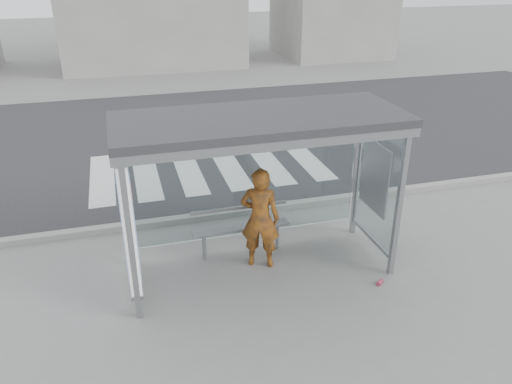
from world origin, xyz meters
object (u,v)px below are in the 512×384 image
bench (241,227)px  bus_shelter (235,158)px  soda_can (380,282)px  person (260,218)px

bench → bus_shelter: bearing=-111.1°
bench → soda_can: size_ratio=13.41×
bench → person: bearing=-61.9°
person → soda_can: bearing=170.9°
person → soda_can: 2.14m
bench → soda_can: 2.44m
bus_shelter → bench: (0.19, 0.49, -1.47)m
person → bus_shelter: bearing=35.0°
person → bench: 0.59m
person → bench: bearing=-37.9°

